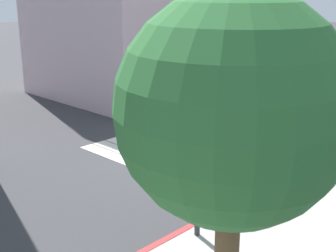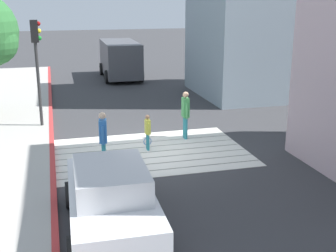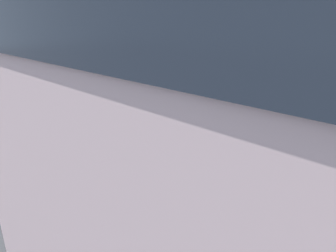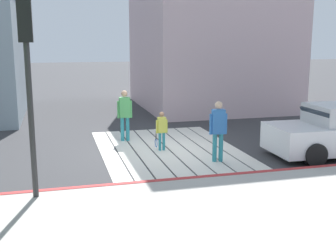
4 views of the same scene
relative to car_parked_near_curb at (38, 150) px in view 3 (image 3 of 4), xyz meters
The scene contains 11 objects.
ground_plane 5.28m from the car_parked_near_curb, 67.52° to the left, with size 120.00×120.00×0.00m, color #38383A.
crosswalk_stripes 5.28m from the car_parked_near_curb, 67.52° to the left, with size 6.40×4.35×0.01m.
sidewalk_west 6.07m from the car_parked_near_curb, 126.66° to the left, with size 4.80×40.00×0.12m, color #ADA8A0.
curb_painted 5.04m from the car_parked_near_curb, 104.49° to the left, with size 0.16×40.00×0.13m, color #BC3333.
car_parked_near_curb is the anchor object (origin of this frame).
van_down_street 19.59m from the car_parked_near_curb, 80.46° to the left, with size 2.43×5.24×2.35m.
traffic_light_corner 9.22m from the car_parked_near_curb, 100.18° to the left, with size 0.39×0.28×4.24m.
street_tree 11.75m from the car_parked_near_curb, 109.26° to the left, with size 3.20×3.20×5.32m.
pedestrian_adult_lead 6.98m from the car_parked_near_curb, 59.29° to the left, with size 0.25×0.52×1.78m.
pedestrian_adult_trailing 3.86m from the car_parked_near_curb, 85.58° to the left, with size 0.28×0.51×1.76m.
pedestrian_child_with_racket 5.45m from the car_parked_near_curb, 69.11° to the left, with size 0.28×0.38×1.25m.
Camera 3 is at (9.08, -8.90, 5.53)m, focal length 31.94 mm.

